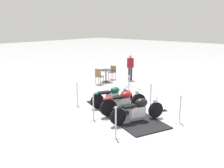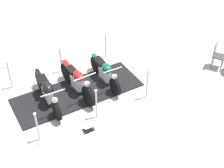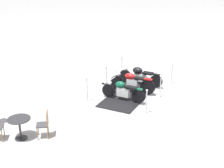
{
  "view_description": "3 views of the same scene",
  "coord_description": "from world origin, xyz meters",
  "px_view_note": "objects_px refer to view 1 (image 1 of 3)",
  "views": [
    {
      "loc": [
        -5.89,
        7.48,
        3.58
      ],
      "look_at": [
        1.68,
        -1.19,
        0.75
      ],
      "focal_mm": 39.33,
      "sensor_mm": 36.0,
      "label": 1
    },
    {
      "loc": [
        -5.54,
        -5.88,
        6.8
      ],
      "look_at": [
        0.53,
        -1.03,
        0.55
      ],
      "focal_mm": 50.59,
      "sensor_mm": 36.0,
      "label": 2
    },
    {
      "loc": [
        13.35,
        0.13,
        5.62
      ],
      "look_at": [
        1.68,
        -0.8,
        1.05
      ],
      "focal_mm": 49.87,
      "sensor_mm": 36.0,
      "label": 3
    }
  ],
  "objects_px": {
    "stanchion_left_rear": "(77,98)",
    "cafe_chair_near_table": "(112,71)",
    "stanchion_left_front": "(116,126)",
    "info_placard": "(163,109)",
    "cafe_table": "(106,73)",
    "motorcycle_maroon": "(124,102)",
    "motorcycle_black": "(139,109)",
    "bystander_person": "(130,65)",
    "motorcycle_forest": "(113,96)",
    "stanchion_right_mid": "(151,100)",
    "stanchion_left_mid": "(93,111)",
    "stanchion_right_rear": "(129,90)",
    "cafe_chair_across_table": "(99,75)",
    "stanchion_right_front": "(180,114)"
  },
  "relations": [
    {
      "from": "stanchion_left_rear",
      "to": "cafe_chair_near_table",
      "type": "bearing_deg",
      "value": -65.15
    },
    {
      "from": "stanchion_left_front",
      "to": "info_placard",
      "type": "height_order",
      "value": "stanchion_left_front"
    },
    {
      "from": "info_placard",
      "to": "cafe_table",
      "type": "height_order",
      "value": "cafe_table"
    },
    {
      "from": "motorcycle_maroon",
      "to": "motorcycle_black",
      "type": "bearing_deg",
      "value": -92.33
    },
    {
      "from": "stanchion_left_front",
      "to": "bystander_person",
      "type": "height_order",
      "value": "bystander_person"
    },
    {
      "from": "motorcycle_forest",
      "to": "cafe_table",
      "type": "distance_m",
      "value": 4.78
    },
    {
      "from": "stanchion_right_mid",
      "to": "cafe_table",
      "type": "height_order",
      "value": "stanchion_right_mid"
    },
    {
      "from": "stanchion_left_mid",
      "to": "cafe_chair_near_table",
      "type": "relative_size",
      "value": 1.17
    },
    {
      "from": "stanchion_right_rear",
      "to": "cafe_chair_near_table",
      "type": "bearing_deg",
      "value": -37.87
    },
    {
      "from": "info_placard",
      "to": "motorcycle_black",
      "type": "bearing_deg",
      "value": -70.45
    },
    {
      "from": "cafe_chair_across_table",
      "to": "motorcycle_forest",
      "type": "bearing_deg",
      "value": -139.26
    },
    {
      "from": "motorcycle_maroon",
      "to": "stanchion_right_rear",
      "type": "xyz_separation_m",
      "value": [
        1.2,
        -1.89,
        -0.13
      ]
    },
    {
      "from": "motorcycle_forest",
      "to": "bystander_person",
      "type": "xyz_separation_m",
      "value": [
        2.57,
        -4.7,
        0.51
      ]
    },
    {
      "from": "stanchion_right_mid",
      "to": "stanchion_right_rear",
      "type": "distance_m",
      "value": 1.81
    },
    {
      "from": "motorcycle_maroon",
      "to": "stanchion_right_rear",
      "type": "relative_size",
      "value": 1.84
    },
    {
      "from": "stanchion_left_rear",
      "to": "stanchion_left_front",
      "type": "bearing_deg",
      "value": 158.64
    },
    {
      "from": "stanchion_right_mid",
      "to": "cafe_chair_near_table",
      "type": "bearing_deg",
      "value": -32.96
    },
    {
      "from": "stanchion_right_mid",
      "to": "stanchion_left_mid",
      "type": "distance_m",
      "value": 2.69
    },
    {
      "from": "info_placard",
      "to": "bystander_person",
      "type": "xyz_separation_m",
      "value": [
        4.54,
        -3.69,
        0.92
      ]
    },
    {
      "from": "stanchion_right_mid",
      "to": "info_placard",
      "type": "height_order",
      "value": "stanchion_right_mid"
    },
    {
      "from": "bystander_person",
      "to": "stanchion_right_rear",
      "type": "bearing_deg",
      "value": -9.96
    },
    {
      "from": "info_placard",
      "to": "bystander_person",
      "type": "distance_m",
      "value": 5.92
    },
    {
      "from": "stanchion_right_rear",
      "to": "stanchion_left_rear",
      "type": "distance_m",
      "value": 2.69
    },
    {
      "from": "stanchion_right_mid",
      "to": "cafe_chair_across_table",
      "type": "distance_m",
      "value": 4.99
    },
    {
      "from": "stanchion_right_mid",
      "to": "bystander_person",
      "type": "bearing_deg",
      "value": -43.83
    },
    {
      "from": "stanchion_right_front",
      "to": "bystander_person",
      "type": "distance_m",
      "value": 7.28
    },
    {
      "from": "stanchion_right_front",
      "to": "bystander_person",
      "type": "xyz_separation_m",
      "value": [
        5.68,
        -4.5,
        0.66
      ]
    },
    {
      "from": "cafe_chair_across_table",
      "to": "bystander_person",
      "type": "xyz_separation_m",
      "value": [
        -0.71,
        -2.19,
        0.43
      ]
    },
    {
      "from": "motorcycle_forest",
      "to": "cafe_chair_near_table",
      "type": "relative_size",
      "value": 2.14
    },
    {
      "from": "stanchion_left_front",
      "to": "stanchion_right_front",
      "type": "bearing_deg",
      "value": -111.36
    },
    {
      "from": "motorcycle_black",
      "to": "motorcycle_forest",
      "type": "distance_m",
      "value": 2.05
    },
    {
      "from": "stanchion_left_mid",
      "to": "cafe_table",
      "type": "bearing_deg",
      "value": -51.88
    },
    {
      "from": "stanchion_right_front",
      "to": "cafe_chair_across_table",
      "type": "bearing_deg",
      "value": -19.86
    },
    {
      "from": "stanchion_right_front",
      "to": "stanchion_right_rear",
      "type": "height_order",
      "value": "stanchion_right_rear"
    },
    {
      "from": "stanchion_right_mid",
      "to": "cafe_table",
      "type": "bearing_deg",
      "value": -26.75
    },
    {
      "from": "stanchion_right_front",
      "to": "bystander_person",
      "type": "bearing_deg",
      "value": -38.36
    },
    {
      "from": "cafe_chair_across_table",
      "to": "stanchion_right_mid",
      "type": "bearing_deg",
      "value": -121.16
    },
    {
      "from": "cafe_chair_across_table",
      "to": "cafe_chair_near_table",
      "type": "bearing_deg",
      "value": -0.56
    },
    {
      "from": "motorcycle_maroon",
      "to": "stanchion_left_front",
      "type": "bearing_deg",
      "value": -130.63
    },
    {
      "from": "stanchion_right_rear",
      "to": "stanchion_left_mid",
      "type": "xyz_separation_m",
      "value": [
        -0.7,
        3.17,
        -0.05
      ]
    },
    {
      "from": "motorcycle_maroon",
      "to": "stanchion_right_mid",
      "type": "relative_size",
      "value": 1.9
    },
    {
      "from": "motorcycle_black",
      "to": "motorcycle_maroon",
      "type": "relative_size",
      "value": 1.01
    },
    {
      "from": "cafe_table",
      "to": "bystander_person",
      "type": "distance_m",
      "value": 1.69
    },
    {
      "from": "stanchion_left_front",
      "to": "stanchion_left_mid",
      "type": "xyz_separation_m",
      "value": [
        1.68,
        -0.66,
        -0.07
      ]
    },
    {
      "from": "motorcycle_maroon",
      "to": "stanchion_right_rear",
      "type": "distance_m",
      "value": 2.24
    },
    {
      "from": "motorcycle_black",
      "to": "stanchion_left_rear",
      "type": "xyz_separation_m",
      "value": [
        3.15,
        0.26,
        -0.14
      ]
    },
    {
      "from": "cafe_table",
      "to": "info_placard",
      "type": "bearing_deg",
      "value": 156.95
    },
    {
      "from": "cafe_table",
      "to": "bystander_person",
      "type": "xyz_separation_m",
      "value": [
        -0.88,
        -1.38,
        0.41
      ]
    },
    {
      "from": "cafe_chair_near_table",
      "to": "bystander_person",
      "type": "distance_m",
      "value": 1.27
    },
    {
      "from": "stanchion_right_front",
      "to": "cafe_table",
      "type": "relative_size",
      "value": 1.39
    }
  ]
}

